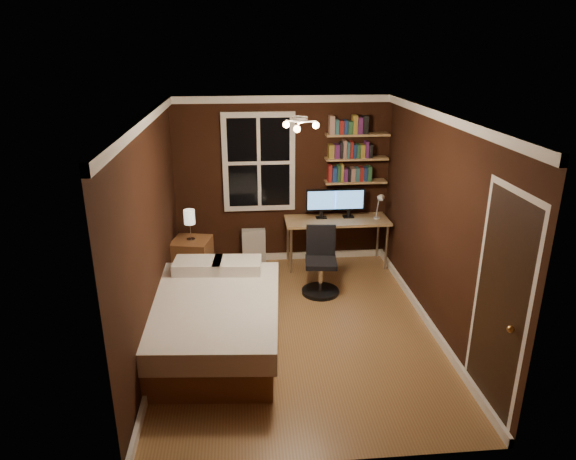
{
  "coord_description": "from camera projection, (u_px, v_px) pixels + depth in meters",
  "views": [
    {
      "loc": [
        -0.59,
        -5.32,
        3.2
      ],
      "look_at": [
        -0.07,
        0.45,
        1.08
      ],
      "focal_mm": 32.0,
      "sensor_mm": 36.0,
      "label": 1
    }
  ],
  "objects": [
    {
      "name": "window",
      "position": [
        259.0,
        163.0,
        7.49
      ],
      "size": [
        1.06,
        0.06,
        1.46
      ],
      "primitive_type": "cube",
      "color": "white",
      "rests_on": "wall_back"
    },
    {
      "name": "floor",
      "position": [
        297.0,
        327.0,
        6.13
      ],
      "size": [
        4.2,
        4.2,
        0.0
      ],
      "primitive_type": "plane",
      "color": "brown",
      "rests_on": "ground"
    },
    {
      "name": "radiator",
      "position": [
        254.0,
        246.0,
        7.86
      ],
      "size": [
        0.36,
        0.12,
        0.53
      ],
      "primitive_type": "cube",
      "color": "silver",
      "rests_on": "ground"
    },
    {
      "name": "bookshelf_upper",
      "position": [
        358.0,
        135.0,
        7.4
      ],
      "size": [
        0.92,
        0.22,
        0.03
      ],
      "primitive_type": "cube",
      "color": "tan",
      "rests_on": "wall_back"
    },
    {
      "name": "desk_lamp",
      "position": [
        379.0,
        206.0,
        7.49
      ],
      "size": [
        0.14,
        0.32,
        0.44
      ],
      "primitive_type": null,
      "color": "silver",
      "rests_on": "desk"
    },
    {
      "name": "office_chair",
      "position": [
        321.0,
        269.0,
        6.89
      ],
      "size": [
        0.5,
        0.5,
        0.91
      ],
      "rotation": [
        0.0,
        0.0,
        -0.11
      ],
      "color": "black",
      "rests_on": "ground"
    },
    {
      "name": "bookshelf_middle",
      "position": [
        356.0,
        158.0,
        7.52
      ],
      "size": [
        0.92,
        0.22,
        0.03
      ],
      "primitive_type": "cube",
      "color": "tan",
      "rests_on": "wall_back"
    },
    {
      "name": "books_row_upper",
      "position": [
        358.0,
        125.0,
        7.35
      ],
      "size": [
        0.48,
        0.16,
        0.23
      ],
      "primitive_type": null,
      "color": "#285E36",
      "rests_on": "bookshelf_upper"
    },
    {
      "name": "desk",
      "position": [
        337.0,
        223.0,
        7.64
      ],
      "size": [
        1.54,
        0.58,
        0.73
      ],
      "color": "tan",
      "rests_on": "ground"
    },
    {
      "name": "ceiling",
      "position": [
        299.0,
        115.0,
        5.27
      ],
      "size": [
        3.2,
        4.2,
        0.02
      ],
      "primitive_type": "cube",
      "color": "white",
      "rests_on": "wall_back"
    },
    {
      "name": "nightstand",
      "position": [
        192.0,
        260.0,
        7.22
      ],
      "size": [
        0.59,
        0.59,
        0.63
      ],
      "primitive_type": "cube",
      "rotation": [
        0.0,
        0.0,
        -0.2
      ],
      "color": "brown",
      "rests_on": "ground"
    },
    {
      "name": "monitor_left",
      "position": [
        322.0,
        204.0,
        7.59
      ],
      "size": [
        0.47,
        0.12,
        0.44
      ],
      "primitive_type": null,
      "color": "black",
      "rests_on": "desk"
    },
    {
      "name": "bookshelf_lower",
      "position": [
        355.0,
        182.0,
        7.64
      ],
      "size": [
        0.92,
        0.22,
        0.03
      ],
      "primitive_type": "cube",
      "color": "tan",
      "rests_on": "wall_back"
    },
    {
      "name": "bedside_lamp",
      "position": [
        190.0,
        225.0,
        7.04
      ],
      "size": [
        0.15,
        0.15,
        0.43
      ],
      "primitive_type": null,
      "color": "beige",
      "rests_on": "nightstand"
    },
    {
      "name": "door",
      "position": [
        498.0,
        308.0,
        4.46
      ],
      "size": [
        0.03,
        0.82,
        2.05
      ],
      "primitive_type": null,
      "color": "black",
      "rests_on": "ground"
    },
    {
      "name": "wall_left",
      "position": [
        151.0,
        234.0,
        5.56
      ],
      "size": [
        0.04,
        4.2,
        2.5
      ],
      "primitive_type": "cube",
      "color": "black",
      "rests_on": "ground"
    },
    {
      "name": "books_row_lower",
      "position": [
        356.0,
        173.0,
        7.6
      ],
      "size": [
        0.66,
        0.16,
        0.23
      ],
      "primitive_type": null,
      "color": "maroon",
      "rests_on": "bookshelf_lower"
    },
    {
      "name": "monitor_right",
      "position": [
        349.0,
        203.0,
        7.63
      ],
      "size": [
        0.47,
        0.12,
        0.44
      ],
      "primitive_type": null,
      "color": "black",
      "rests_on": "desk"
    },
    {
      "name": "books_row_middle",
      "position": [
        357.0,
        150.0,
        7.47
      ],
      "size": [
        0.66,
        0.16,
        0.23
      ],
      "primitive_type": null,
      "color": "navy",
      "rests_on": "bookshelf_middle"
    },
    {
      "name": "door_knob",
      "position": [
        511.0,
        329.0,
        4.18
      ],
      "size": [
        0.06,
        0.06,
        0.06
      ],
      "primitive_type": "sphere",
      "color": "#CB8E42",
      "rests_on": "door"
    },
    {
      "name": "wall_back",
      "position": [
        283.0,
        181.0,
        7.66
      ],
      "size": [
        3.2,
        0.04,
        2.5
      ],
      "primitive_type": "cube",
      "color": "black",
      "rests_on": "ground"
    },
    {
      "name": "wall_right",
      "position": [
        437.0,
        225.0,
        5.83
      ],
      "size": [
        0.04,
        4.2,
        2.5
      ],
      "primitive_type": "cube",
      "color": "black",
      "rests_on": "ground"
    },
    {
      "name": "bed",
      "position": [
        211.0,
        320.0,
        5.69
      ],
      "size": [
        1.64,
        2.17,
        0.7
      ],
      "rotation": [
        0.0,
        0.0,
        -0.08
      ],
      "color": "brown",
      "rests_on": "ground"
    },
    {
      "name": "ceiling_fixture",
      "position": [
        300.0,
        126.0,
        5.21
      ],
      "size": [
        0.44,
        0.44,
        0.18
      ],
      "primitive_type": null,
      "color": "beige",
      "rests_on": "ceiling"
    }
  ]
}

